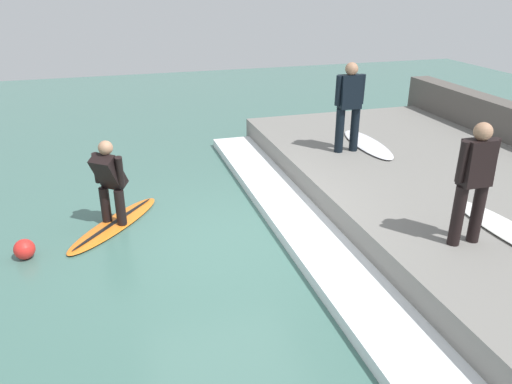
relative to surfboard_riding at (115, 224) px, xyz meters
name	(u,v)px	position (x,y,z in m)	size (l,w,h in m)	color
ground_plane	(223,240)	(1.50, -0.91, -0.03)	(28.00, 28.00, 0.00)	#426B60
concrete_ledge	(449,194)	(5.33, -0.91, 0.23)	(4.40, 9.12, 0.51)	slate
wave_foam_crest	(300,224)	(2.71, -0.91, 0.05)	(0.85, 8.66, 0.16)	white
surfboard_riding	(115,224)	(0.00, 0.00, 0.00)	(1.67, 1.91, 0.07)	orange
surfer_riding	(109,179)	(0.00, 0.00, 0.75)	(0.56, 0.57, 1.31)	black
surfer_waiting_near	(474,178)	(4.15, -2.74, 1.35)	(0.52, 0.23, 1.53)	black
surfboard_waiting_near	(509,231)	(4.88, -2.70, 0.51)	(0.51, 1.99, 0.06)	white
surfer_waiting_far	(349,103)	(4.31, 0.88, 1.41)	(0.56, 0.27, 1.65)	black
surfboard_waiting_far	(368,144)	(4.87, 1.07, 0.51)	(0.65, 1.94, 0.06)	silver
marker_buoy	(24,249)	(-1.21, -0.65, 0.11)	(0.28, 0.28, 0.28)	red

